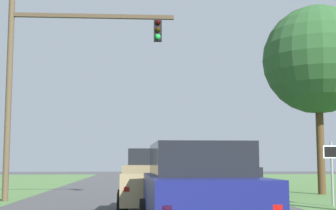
% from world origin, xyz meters
% --- Properties ---
extents(red_suv_near, '(2.26, 4.95, 1.89)m').
position_xyz_m(red_suv_near, '(0.82, 5.97, 0.99)').
color(red_suv_near, navy).
rests_on(red_suv_near, ground_plane).
extents(pickup_truck_lead, '(2.36, 5.34, 1.88)m').
position_xyz_m(pickup_truck_lead, '(0.30, 10.97, 0.96)').
color(pickup_truck_lead, tan).
rests_on(pickup_truck_lead, ground_plane).
extents(traffic_light, '(6.67, 0.40, 7.99)m').
position_xyz_m(traffic_light, '(-3.81, 16.08, 5.20)').
color(traffic_light, brown).
rests_on(traffic_light, ground_plane).
extents(keep_moving_sign, '(0.60, 0.09, 2.20)m').
position_xyz_m(keep_moving_sign, '(6.35, 13.14, 1.42)').
color(keep_moving_sign, gray).
rests_on(keep_moving_sign, ground_plane).
extents(oak_tree_right, '(5.19, 5.19, 8.97)m').
position_xyz_m(oak_tree_right, '(8.23, 19.16, 6.36)').
color(oak_tree_right, '#4C351E').
rests_on(oak_tree_right, ground_plane).
extents(crossing_suv_far, '(4.43, 2.27, 1.79)m').
position_xyz_m(crossing_suv_far, '(3.07, 19.13, 0.94)').
color(crossing_suv_far, black).
rests_on(crossing_suv_far, ground_plane).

